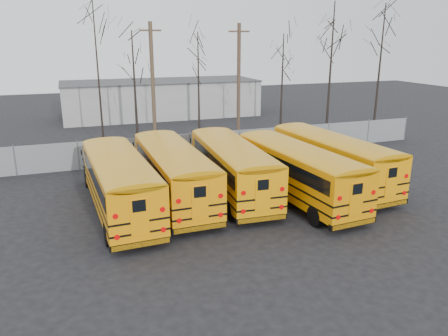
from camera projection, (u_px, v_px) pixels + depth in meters
name	position (u px, v px, depth m)	size (l,w,h in m)	color
ground	(253.00, 218.00, 22.18)	(120.00, 120.00, 0.00)	black
fence	(190.00, 147.00, 32.73)	(40.00, 0.04, 2.00)	gray
distant_building	(161.00, 99.00, 51.14)	(22.00, 8.00, 4.00)	#ACACA7
bus_a	(119.00, 179.00, 22.42)	(3.16, 11.49, 3.18)	black
bus_b	(173.00, 169.00, 24.11)	(2.75, 11.50, 3.21)	black
bus_c	(231.00, 163.00, 25.17)	(3.24, 11.48, 3.18)	black
bus_d	(296.00, 167.00, 24.38)	(3.50, 11.54, 3.18)	black
bus_e	(330.00, 156.00, 26.77)	(3.51, 11.61, 3.20)	black
utility_pole_left	(153.00, 86.00, 34.88)	(1.78, 0.49, 10.06)	brown
utility_pole_right	(239.00, 83.00, 37.32)	(1.78, 0.40, 10.02)	#4D392B
tree_1	(98.00, 70.00, 33.89)	(0.26, 0.26, 12.87)	black
tree_2	(135.00, 91.00, 35.45)	(0.26, 0.26, 9.41)	black
tree_3	(199.00, 95.00, 33.61)	(0.26, 0.26, 9.28)	black
tree_4	(282.00, 88.00, 38.77)	(0.26, 0.26, 9.21)	black
tree_5	(330.00, 72.00, 38.57)	(0.26, 0.26, 11.86)	black
tree_6	(379.00, 72.00, 39.26)	(0.26, 0.26, 11.73)	black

